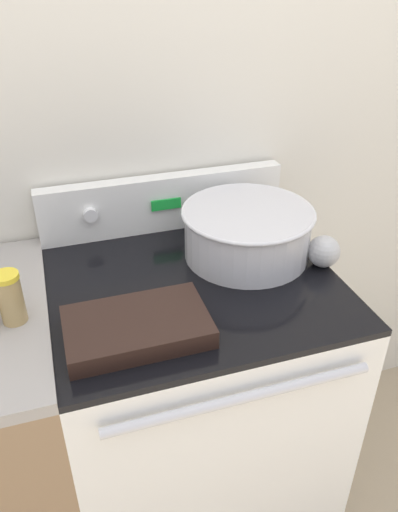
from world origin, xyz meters
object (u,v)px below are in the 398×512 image
mixing_bowl (247,230)px  casserole_dish (137,326)px  ladle (322,250)px  spice_jar_yellow_cap (10,298)px

mixing_bowl → casserole_dish: (-0.36, -0.25, -0.05)m
ladle → casserole_dish: bearing=-165.3°
mixing_bowl → casserole_dish: mixing_bowl is taller
mixing_bowl → ladle: bearing=-30.4°
casserole_dish → ladle: ladle is taller
casserole_dish → ladle: bearing=14.7°
casserole_dish → ladle: (0.54, 0.14, 0.01)m
mixing_bowl → spice_jar_yellow_cap: bearing=-168.6°
casserole_dish → spice_jar_yellow_cap: (-0.26, 0.12, 0.05)m
ladle → spice_jar_yellow_cap: 0.80m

